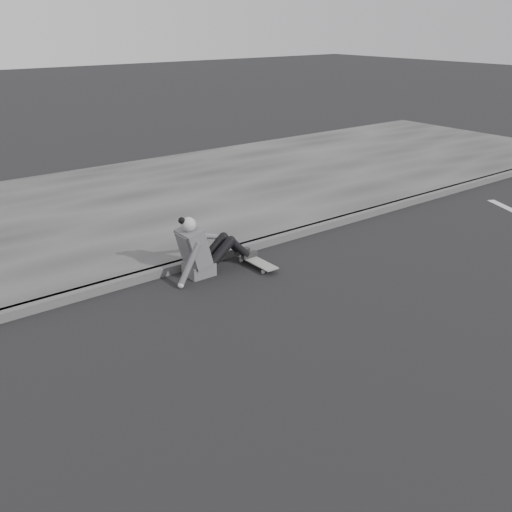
{
  "coord_description": "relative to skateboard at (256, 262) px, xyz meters",
  "views": [
    {
      "loc": [
        -3.8,
        -3.89,
        3.26
      ],
      "look_at": [
        0.23,
        1.37,
        0.5
      ],
      "focal_mm": 40.0,
      "sensor_mm": 36.0,
      "label": 1
    }
  ],
  "objects": [
    {
      "name": "sidewalk",
      "position": [
        -0.73,
        3.58,
        -0.01
      ],
      "size": [
        24.0,
        6.0,
        0.12
      ],
      "primitive_type": "cube",
      "color": "#373737",
      "rests_on": "ground"
    },
    {
      "name": "curb",
      "position": [
        -0.73,
        0.56,
        -0.01
      ],
      "size": [
        24.0,
        0.16,
        0.12
      ],
      "primitive_type": "cube",
      "color": "#444444",
      "rests_on": "ground"
    },
    {
      "name": "seated_woman",
      "position": [
        -0.73,
        0.25,
        0.29
      ],
      "size": [
        1.38,
        0.46,
        0.88
      ],
      "color": "#4B4B4E",
      "rests_on": "ground"
    },
    {
      "name": "skateboard",
      "position": [
        0.0,
        0.0,
        0.0
      ],
      "size": [
        0.2,
        0.78,
        0.09
      ],
      "color": "#989793",
      "rests_on": "ground"
    },
    {
      "name": "ground",
      "position": [
        -0.73,
        -2.02,
        -0.07
      ],
      "size": [
        80.0,
        80.0,
        0.0
      ],
      "primitive_type": "plane",
      "color": "black",
      "rests_on": "ground"
    }
  ]
}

